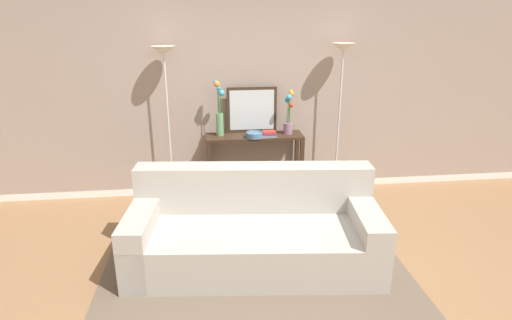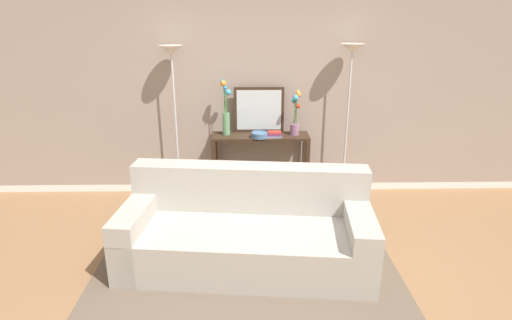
% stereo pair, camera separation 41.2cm
% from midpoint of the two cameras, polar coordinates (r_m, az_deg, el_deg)
% --- Properties ---
extents(ground_plane, '(16.00, 16.00, 0.02)m').
position_cam_midpoint_polar(ground_plane, '(3.84, 4.01, -17.47)').
color(ground_plane, '#936B47').
extents(back_wall, '(12.00, 0.15, 2.88)m').
position_cam_midpoint_polar(back_wall, '(5.42, 2.25, 10.28)').
color(back_wall, white).
rests_on(back_wall, ground).
extents(area_rug, '(2.82, 1.81, 0.01)m').
position_cam_midpoint_polar(area_rug, '(4.09, 1.69, -14.63)').
color(area_rug, brown).
rests_on(area_rug, ground).
extents(couch, '(2.39, 1.20, 0.88)m').
position_cam_midpoint_polar(couch, '(4.07, 1.71, -9.80)').
color(couch, '#ADA89E').
rests_on(couch, ground).
extents(console_table, '(1.20, 0.35, 0.84)m').
position_cam_midpoint_polar(console_table, '(5.34, 2.80, 0.57)').
color(console_table, '#382619').
rests_on(console_table, ground).
extents(floor_lamp_left, '(0.28, 0.28, 1.92)m').
position_cam_midpoint_polar(floor_lamp_left, '(5.15, -8.84, 10.42)').
color(floor_lamp_left, silver).
rests_on(floor_lamp_left, ground).
extents(floor_lamp_right, '(0.28, 0.28, 1.94)m').
position_cam_midpoint_polar(floor_lamp_right, '(5.30, 14.78, 10.41)').
color(floor_lamp_right, silver).
rests_on(floor_lamp_right, ground).
extents(wall_mirror, '(0.63, 0.02, 0.57)m').
position_cam_midpoint_polar(wall_mirror, '(5.33, 2.63, 6.73)').
color(wall_mirror, '#382619').
rests_on(wall_mirror, console_table).
extents(vase_tall_flowers, '(0.13, 0.11, 0.68)m').
position_cam_midpoint_polar(vase_tall_flowers, '(5.20, -1.82, 6.54)').
color(vase_tall_flowers, '#669E6B').
rests_on(vase_tall_flowers, console_table).
extents(vase_short_flowers, '(0.12, 0.14, 0.55)m').
position_cam_midpoint_polar(vase_short_flowers, '(5.26, 7.57, 5.67)').
color(vase_short_flowers, gray).
rests_on(vase_short_flowers, console_table).
extents(fruit_bowl, '(0.21, 0.21, 0.07)m').
position_cam_midpoint_polar(fruit_bowl, '(5.15, 2.80, 3.39)').
color(fruit_bowl, '#4C7093').
rests_on(fruit_bowl, console_table).
extents(book_stack, '(0.21, 0.15, 0.07)m').
position_cam_midpoint_polar(book_stack, '(5.17, 4.71, 3.40)').
color(book_stack, slate).
rests_on(book_stack, console_table).
extents(book_row_under_console, '(0.25, 0.17, 0.13)m').
position_cam_midpoint_polar(book_row_under_console, '(5.51, -1.20, -4.50)').
color(book_row_under_console, silver).
rests_on(book_row_under_console, ground).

